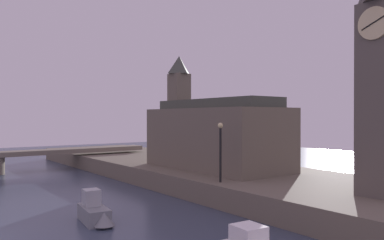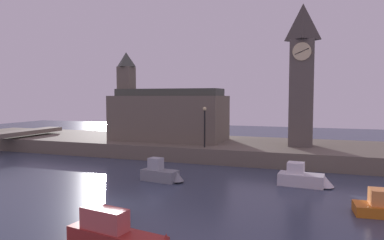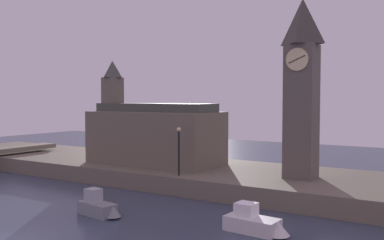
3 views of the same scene
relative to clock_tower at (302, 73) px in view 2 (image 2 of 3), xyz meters
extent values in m
plane|color=#384256|center=(-9.82, -19.39, -8.89)|extent=(120.00, 120.00, 0.00)
cube|color=#6B6051|center=(-9.82, 0.61, -8.14)|extent=(70.00, 12.00, 1.50)
cube|color=#5B544C|center=(0.00, 0.01, -2.09)|extent=(2.31, 2.31, 10.60)
cylinder|color=beige|center=(0.00, -1.21, 1.96)|extent=(1.76, 0.12, 1.76)
cube|color=black|center=(0.00, -1.28, 1.96)|extent=(1.32, 0.04, 0.60)
pyramid|color=#403A35|center=(0.00, 0.01, 5.02)|extent=(2.54, 2.54, 3.62)
cube|color=#6B6051|center=(-14.55, 0.12, -4.85)|extent=(12.78, 6.23, 5.08)
cube|color=#6B6051|center=(-20.10, 0.12, -3.12)|extent=(1.67, 1.67, 8.54)
pyramid|color=#474C42|center=(-20.10, 0.12, 2.02)|extent=(1.84, 1.84, 1.74)
cube|color=#42473D|center=(-14.55, 0.12, -1.91)|extent=(12.14, 3.74, 0.80)
cylinder|color=black|center=(-8.87, -4.29, -5.58)|extent=(0.16, 0.16, 3.63)
sphere|color=#F2E099|center=(-8.87, -4.29, -3.58)|extent=(0.36, 0.36, 0.36)
cube|color=#CC5651|center=(-6.93, -24.61, -7.60)|extent=(2.22, 1.17, 0.92)
cube|color=#FF9947|center=(5.07, -15.89, -7.89)|extent=(1.53, 1.21, 0.86)
cube|color=gray|center=(-9.81, -12.79, -8.46)|extent=(2.94, 1.59, 0.86)
cube|color=#A8ADB2|center=(-10.14, -12.79, -7.57)|extent=(1.09, 0.98, 0.92)
cone|color=gray|center=(-8.40, -12.79, -8.42)|extent=(1.24, 1.24, 0.70)
cube|color=silver|center=(0.51, -10.62, -8.46)|extent=(3.28, 1.76, 0.87)
cube|color=white|center=(0.13, -10.62, -7.61)|extent=(1.23, 1.15, 0.82)
cone|color=silver|center=(2.10, -10.62, -8.41)|extent=(1.47, 1.47, 0.79)
camera|label=1|loc=(10.80, -21.25, -3.04)|focal=36.30mm
camera|label=2|loc=(1.49, -37.19, -2.41)|focal=32.97mm
camera|label=3|loc=(10.75, -33.71, -1.06)|focal=40.39mm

